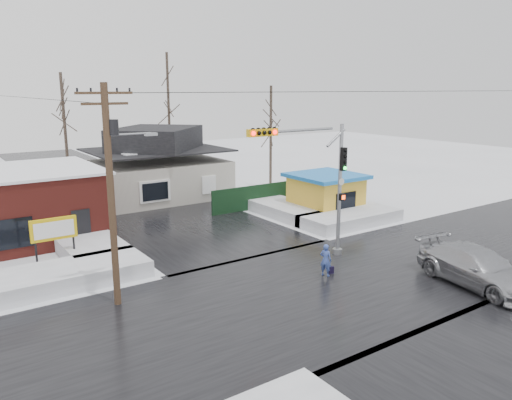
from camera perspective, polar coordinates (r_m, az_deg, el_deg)
ground at (r=22.90m, az=7.19°, el=-9.98°), size 120.00×120.00×0.00m
road_ns at (r=22.89m, az=7.19°, el=-9.96°), size 10.00×120.00×0.02m
road_ew at (r=22.89m, az=7.19°, el=-9.96°), size 120.00×10.00×0.02m
snowbank_nw at (r=24.69m, az=-20.50°, el=-8.01°), size 7.00×3.00×0.80m
snowbank_ne at (r=33.50m, az=10.74°, el=-2.04°), size 7.00×3.00×0.80m
snowbank_nside_w at (r=29.76m, az=-19.21°, el=-4.41°), size 3.00×8.00×0.80m
snowbank_nside_e at (r=35.84m, az=2.80°, el=-0.86°), size 3.00×8.00×0.80m
traffic_signal at (r=25.34m, az=7.12°, el=2.94°), size 6.05×0.68×7.00m
utility_pole at (r=20.47m, az=-16.14°, el=1.85°), size 3.15×0.44×9.00m
marquee_sign at (r=26.56m, az=-22.11°, el=-3.25°), size 2.20×0.21×2.55m
house at (r=41.44m, az=-11.23°, el=3.88°), size 10.40×8.40×5.76m
kiosk at (r=35.69m, az=7.97°, el=0.72°), size 4.60×4.60×2.88m
fence at (r=37.02m, az=0.31°, el=0.38°), size 8.00×0.12×1.80m
tree_far_left at (r=42.88m, az=-21.24°, el=10.73°), size 3.00×3.00×10.00m
tree_far_mid at (r=48.10m, az=-10.07°, el=13.39°), size 3.00×3.00×12.00m
tree_far_right at (r=44.28m, az=1.72°, el=10.57°), size 3.00×3.00×9.00m
pedestrian at (r=24.07m, az=7.97°, el=-6.84°), size 0.58×0.68×1.58m
car at (r=24.84m, az=23.94°, el=-7.07°), size 3.23×6.17×1.71m
shopping_bag at (r=24.58m, az=8.56°, el=-7.96°), size 0.29×0.16×0.35m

